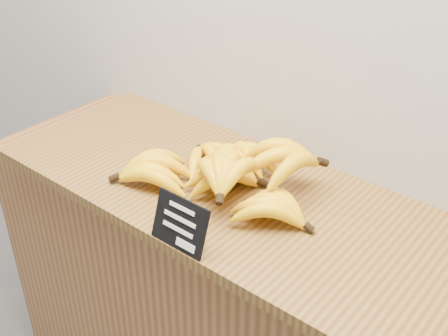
% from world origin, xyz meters
% --- Properties ---
extents(counter, '(1.54, 0.50, 0.90)m').
position_xyz_m(counter, '(-0.17, 2.75, 0.45)').
color(counter, brown).
rests_on(counter, ground).
extents(counter_top, '(1.34, 0.54, 0.03)m').
position_xyz_m(counter_top, '(-0.17, 2.75, 0.92)').
color(counter_top, brown).
rests_on(counter_top, counter).
extents(chalkboard_sign, '(0.14, 0.04, 0.11)m').
position_xyz_m(chalkboard_sign, '(-0.13, 2.50, 0.99)').
color(chalkboard_sign, black).
rests_on(chalkboard_sign, counter_top).
extents(banana_pile, '(0.56, 0.38, 0.13)m').
position_xyz_m(banana_pile, '(-0.18, 2.75, 0.98)').
color(banana_pile, yellow).
rests_on(banana_pile, counter_top).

